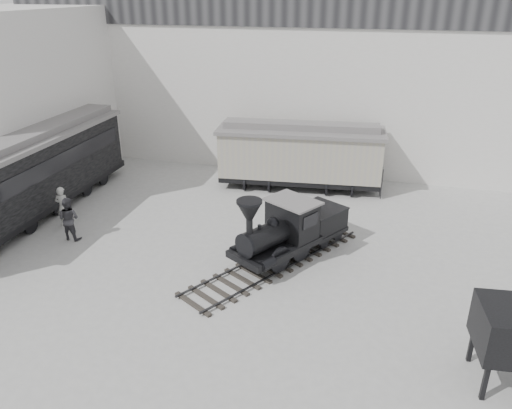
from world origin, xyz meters
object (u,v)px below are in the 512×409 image
(visitor_a, at_px, (63,207))
(boxcar, at_px, (300,154))
(locomotive, at_px, (287,233))
(passenger_coach, at_px, (25,175))
(visitor_b, at_px, (69,219))

(visitor_a, bearing_deg, boxcar, -146.74)
(locomotive, height_order, boxcar, boxcar)
(boxcar, height_order, passenger_coach, passenger_coach)
(passenger_coach, distance_m, visitor_b, 3.66)
(locomotive, distance_m, visitor_b, 9.27)
(boxcar, xyz_separation_m, visitor_a, (-9.31, -7.49, -0.91))
(visitor_a, height_order, visitor_b, visitor_a)
(boxcar, bearing_deg, passenger_coach, -154.64)
(boxcar, xyz_separation_m, visitor_b, (-8.33, -8.51, -0.91))
(boxcar, bearing_deg, visitor_a, -147.14)
(boxcar, relative_size, passenger_coach, 0.64)
(locomotive, relative_size, passenger_coach, 0.59)
(locomotive, bearing_deg, visitor_a, -150.52)
(locomotive, height_order, visitor_a, locomotive)
(locomotive, relative_size, boxcar, 0.93)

